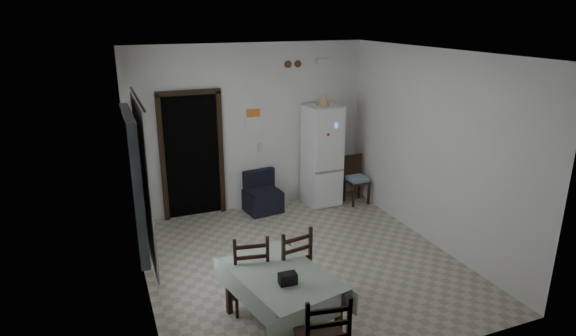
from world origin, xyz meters
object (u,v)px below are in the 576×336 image
(dining_chair_far_left, at_px, (250,270))
(navy_seat, at_px, (263,192))
(fridge, at_px, (322,155))
(dining_chair_far_right, at_px, (289,264))
(corner_chair, at_px, (357,180))
(dining_table, at_px, (281,301))

(dining_chair_far_left, bearing_deg, navy_seat, -101.88)
(fridge, relative_size, navy_seat, 2.55)
(fridge, distance_m, navy_seat, 1.27)
(dining_chair_far_left, bearing_deg, dining_chair_far_right, -174.65)
(corner_chair, xyz_separation_m, dining_table, (-2.63, -2.96, -0.09))
(fridge, bearing_deg, dining_chair_far_right, -124.47)
(navy_seat, relative_size, dining_table, 0.53)
(dining_chair_far_right, bearing_deg, fridge, -132.78)
(dining_table, relative_size, dining_chair_far_right, 1.32)
(navy_seat, bearing_deg, dining_chair_far_left, -119.11)
(fridge, xyz_separation_m, dining_chair_far_right, (-1.76, -2.75, -0.40))
(corner_chair, bearing_deg, navy_seat, 168.98)
(fridge, relative_size, dining_table, 1.36)
(corner_chair, height_order, dining_chair_far_left, dining_chair_far_left)
(navy_seat, height_order, corner_chair, corner_chair)
(fridge, distance_m, dining_table, 3.85)
(dining_chair_far_left, relative_size, dining_chair_far_right, 0.99)
(fridge, xyz_separation_m, corner_chair, (0.60, -0.26, -0.47))
(navy_seat, xyz_separation_m, corner_chair, (1.74, -0.26, 0.08))
(navy_seat, xyz_separation_m, dining_chair_far_left, (-1.09, -2.71, 0.14))
(fridge, distance_m, dining_chair_far_right, 3.29)
(dining_chair_far_left, xyz_separation_m, dining_chair_far_right, (0.47, -0.04, 0.01))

